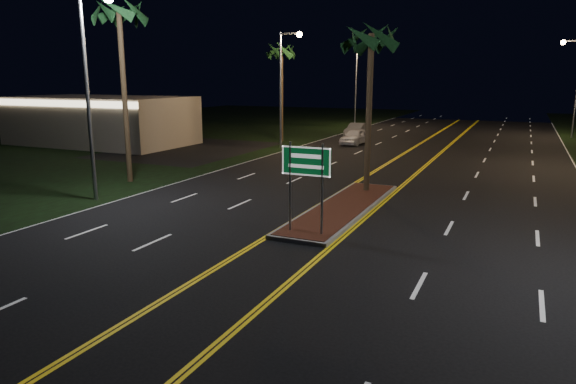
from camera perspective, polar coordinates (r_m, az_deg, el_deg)
The scene contains 14 objects.
ground at distance 15.87m, azimuth -1.96°, elevation -7.71°, with size 120.00×120.00×0.00m, color black.
grass_left at distance 53.31m, azimuth -19.22°, elevation 5.91°, with size 40.00×110.00×0.01m, color black.
median_island at distance 22.05m, azimuth 6.17°, elevation -1.74°, with size 2.25×10.25×0.17m.
highway_sign at distance 17.71m, azimuth 2.02°, elevation 2.49°, with size 1.80×0.08×3.20m.
commercial_building at distance 46.78m, azimuth -20.05°, elevation 7.49°, with size 15.00×8.12×4.00m.
streetlight_left_near at distance 24.46m, azimuth -20.90°, elevation 12.11°, with size 1.91×0.44×9.00m.
streetlight_left_mid at distance 41.12m, azimuth -0.34°, elevation 12.74°, with size 1.91×0.44×9.00m.
streetlight_left_far at distance 59.87m, azimuth 7.93°, elevation 12.55°, with size 1.91×0.44×9.00m.
streetlight_right_far at distance 55.46m, azimuth 29.20°, elevation 11.13°, with size 1.91×0.44×9.00m.
palm_median at distance 24.80m, azimuth 9.24°, elevation 16.50°, with size 2.40×2.40×8.30m.
palm_left_near at distance 28.84m, azimuth -18.28°, elevation 18.27°, with size 2.40×2.40×9.80m.
palm_left_far at distance 45.73m, azimuth -0.74°, elevation 15.34°, with size 2.40×2.40×8.80m.
car_near at distance 44.15m, azimuth 7.48°, elevation 6.27°, with size 1.99×4.64×1.55m, color white.
car_far at distance 49.69m, azimuth 7.66°, elevation 6.95°, with size 1.99×4.64×1.55m, color #989BA1.
Camera 1 is at (6.66, -13.32, 5.48)m, focal length 32.00 mm.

